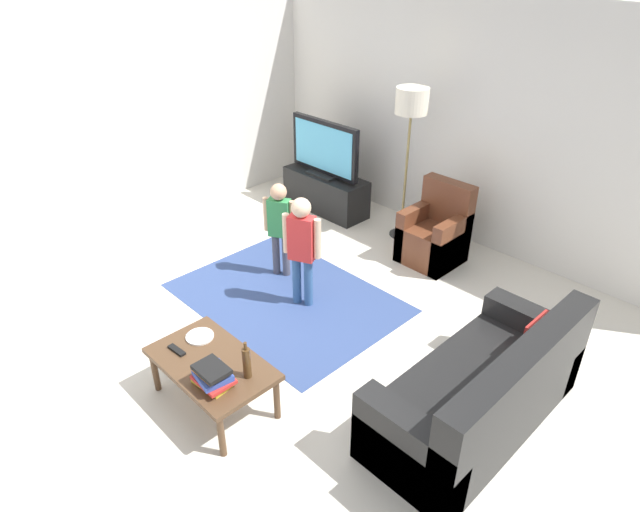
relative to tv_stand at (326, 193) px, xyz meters
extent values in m
plane|color=beige|center=(1.64, -2.30, -0.24)|extent=(7.80, 7.80, 0.00)
cube|color=silver|center=(1.64, 0.70, 1.11)|extent=(6.00, 0.12, 2.70)
cube|color=silver|center=(-1.36, -2.30, 1.11)|extent=(0.12, 6.00, 2.70)
cube|color=#33477A|center=(1.21, -1.75, -0.24)|extent=(2.20, 1.60, 0.01)
cube|color=black|center=(0.00, 0.00, 0.01)|extent=(1.20, 0.44, 0.50)
cube|color=black|center=(0.00, -0.05, -0.14)|extent=(1.10, 0.32, 0.03)
cube|color=black|center=(0.00, -0.02, 0.27)|extent=(0.44, 0.28, 0.03)
cube|color=black|center=(0.00, -0.02, 0.63)|extent=(1.10, 0.07, 0.68)
cube|color=#59B2D8|center=(0.00, -0.06, 0.63)|extent=(1.00, 0.01, 0.58)
cube|color=black|center=(3.40, -1.82, -0.03)|extent=(0.80, 1.80, 0.42)
cube|color=black|center=(3.70, -1.82, 0.19)|extent=(0.20, 1.80, 0.86)
cube|color=black|center=(3.40, -2.62, 0.06)|extent=(0.80, 0.20, 0.60)
cube|color=black|center=(3.40, -1.02, 0.06)|extent=(0.80, 0.20, 0.60)
cube|color=#B22823|center=(3.55, -1.27, 0.32)|extent=(0.10, 0.32, 0.32)
cube|color=brown|center=(1.78, -0.10, -0.03)|extent=(0.60, 0.60, 0.42)
cube|color=brown|center=(1.78, 0.12, 0.21)|extent=(0.60, 0.16, 0.90)
cube|color=brown|center=(1.54, -0.10, 0.06)|extent=(0.12, 0.60, 0.60)
cube|color=brown|center=(2.02, -0.10, 0.06)|extent=(0.12, 0.60, 0.60)
cylinder|color=#262626|center=(1.16, 0.15, -0.23)|extent=(0.28, 0.28, 0.02)
cylinder|color=#99844C|center=(1.16, 0.15, 0.52)|extent=(0.03, 0.03, 1.50)
cylinder|color=silver|center=(1.16, 0.15, 1.40)|extent=(0.36, 0.36, 0.28)
cylinder|color=#4C4C59|center=(0.78, -1.51, -0.01)|extent=(0.08, 0.08, 0.47)
cylinder|color=#4C4C59|center=(0.88, -1.46, -0.01)|extent=(0.08, 0.08, 0.47)
cube|color=#338C4C|center=(0.83, -1.49, 0.43)|extent=(0.26, 0.22, 0.41)
sphere|color=tan|center=(0.83, -1.49, 0.72)|extent=(0.17, 0.17, 0.17)
cylinder|color=tan|center=(0.70, -1.55, 0.45)|extent=(0.06, 0.06, 0.37)
cylinder|color=tan|center=(0.95, -1.42, 0.45)|extent=(0.06, 0.06, 0.37)
cylinder|color=#33598C|center=(1.34, -1.72, 0.01)|extent=(0.09, 0.09, 0.52)
cylinder|color=#33598C|center=(1.45, -1.67, 0.01)|extent=(0.09, 0.09, 0.52)
cube|color=red|center=(1.39, -1.69, 0.49)|extent=(0.28, 0.23, 0.44)
sphere|color=beige|center=(1.39, -1.69, 0.80)|extent=(0.18, 0.18, 0.18)
cylinder|color=beige|center=(1.25, -1.76, 0.51)|extent=(0.07, 0.07, 0.40)
cylinder|color=beige|center=(1.53, -1.63, 0.51)|extent=(0.07, 0.07, 0.40)
cube|color=#513823|center=(1.91, -3.10, 0.16)|extent=(1.00, 0.60, 0.04)
cylinder|color=#513823|center=(1.46, -3.35, -0.05)|extent=(0.05, 0.05, 0.38)
cylinder|color=#513823|center=(2.36, -3.35, -0.05)|extent=(0.05, 0.05, 0.38)
cylinder|color=#513823|center=(1.46, -2.85, -0.05)|extent=(0.05, 0.05, 0.38)
cylinder|color=#513823|center=(2.36, -2.85, -0.05)|extent=(0.05, 0.05, 0.38)
cube|color=yellow|center=(2.12, -3.23, 0.19)|extent=(0.29, 0.19, 0.04)
cube|color=red|center=(2.14, -3.22, 0.23)|extent=(0.27, 0.22, 0.03)
cube|color=#334CA5|center=(2.13, -3.22, 0.26)|extent=(0.27, 0.25, 0.04)
cube|color=orange|center=(2.12, -3.22, 0.30)|extent=(0.23, 0.18, 0.03)
cube|color=black|center=(2.14, -3.23, 0.33)|extent=(0.25, 0.19, 0.03)
cylinder|color=#4C3319|center=(2.23, -3.00, 0.30)|extent=(0.06, 0.06, 0.25)
cylinder|color=#4C3319|center=(2.23, -3.00, 0.46)|extent=(0.02, 0.02, 0.06)
cube|color=black|center=(1.63, -3.22, 0.19)|extent=(0.17, 0.06, 0.02)
cylinder|color=white|center=(1.61, -3.00, 0.18)|extent=(0.22, 0.22, 0.02)
cube|color=silver|center=(1.63, -3.00, 0.19)|extent=(0.15, 0.02, 0.01)
camera|label=1|loc=(4.71, -4.68, 2.91)|focal=30.56mm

